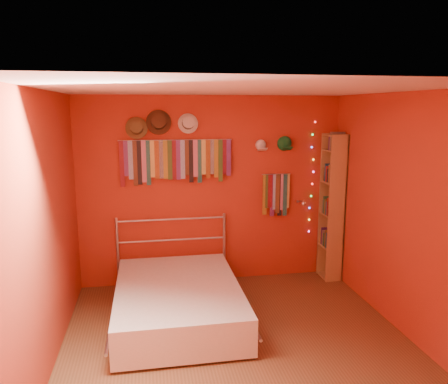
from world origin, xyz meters
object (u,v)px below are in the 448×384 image
reading_lamp (303,203)px  bookshelf (335,206)px  tie_rack (175,159)px  bed (178,301)px

reading_lamp → bookshelf: bearing=-1.1°
bookshelf → tie_rack: bearing=175.9°
bed → reading_lamp: bearing=26.9°
tie_rack → bookshelf: 2.25m
reading_lamp → bed: 2.14m
tie_rack → bookshelf: (2.14, -0.15, -0.67)m
tie_rack → reading_lamp: bearing=-5.0°
tie_rack → bed: size_ratio=0.73×
tie_rack → bookshelf: size_ratio=0.72×
reading_lamp → bookshelf: bookshelf is taller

